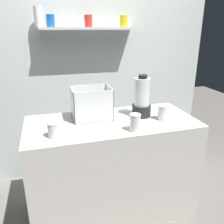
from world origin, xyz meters
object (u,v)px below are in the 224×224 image
Objects in this scene: carrot_display_bin at (92,109)px; blender_pitcher at (142,99)px; juice_cup_orange_far_left at (54,130)px; juice_cup_pomegranate_middle at (163,113)px; juice_cup_pomegranate_left at (135,123)px.

carrot_display_bin is 0.90× the size of blender_pitcher.
juice_cup_pomegranate_middle is (0.89, 0.08, 0.01)m from juice_cup_orange_far_left.
juice_cup_orange_far_left is 0.59m from juice_cup_pomegranate_left.
juice_cup_pomegranate_left is 0.34m from juice_cup_pomegranate_middle.
blender_pitcher reaches higher than juice_cup_pomegranate_left.
carrot_display_bin is 2.97× the size of juice_cup_orange_far_left.
carrot_display_bin is 2.46× the size of juice_cup_pomegranate_left.
juice_cup_pomegranate_middle reaches higher than juice_cup_orange_far_left.
blender_pitcher reaches higher than carrot_display_bin.
carrot_display_bin reaches higher than juice_cup_pomegranate_middle.
carrot_display_bin is 2.56× the size of juice_cup_pomegranate_middle.
blender_pitcher is 3.31× the size of juice_cup_orange_far_left.
juice_cup_orange_far_left is (-0.75, -0.22, -0.10)m from blender_pitcher.
juice_cup_pomegranate_left is (-0.17, -0.28, -0.09)m from blender_pitcher.
carrot_display_bin reaches higher than juice_cup_orange_far_left.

